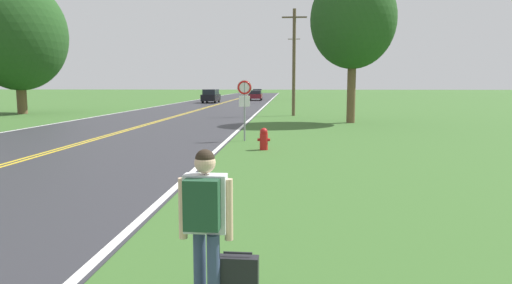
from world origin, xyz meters
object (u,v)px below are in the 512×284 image
object	(u,v)px
tree_behind_sign	(18,35)
car_dark_green_hatchback_mid_far	(257,93)
traffic_sign	(244,95)
car_black_van_approaching	(211,96)
fire_hydrant	(264,139)
suitcase	(238,282)
tree_left_verge	(353,20)
car_maroon_suv_mid_near	(256,95)
hitchhiker_person	(205,213)

from	to	relation	value
tree_behind_sign	car_dark_green_hatchback_mid_far	xyz separation A→B (m)	(15.30, 47.75, -5.25)
traffic_sign	car_black_van_approaching	xyz separation A→B (m)	(-7.86, 38.25, -0.98)
fire_hydrant	traffic_sign	bearing A→B (deg)	110.38
suitcase	traffic_sign	size ratio (longest dim) A/B	0.24
traffic_sign	tree_left_verge	size ratio (longest dim) A/B	0.28
car_maroon_suv_mid_near	car_dark_green_hatchback_mid_far	size ratio (longest dim) A/B	1.16
hitchhiker_person	traffic_sign	xyz separation A→B (m)	(-0.93, 13.94, 0.85)
tree_left_verge	car_dark_green_hatchback_mid_far	size ratio (longest dim) A/B	2.39
hitchhiker_person	fire_hydrant	xyz separation A→B (m)	(-0.01, 11.48, -0.62)
hitchhiker_person	car_dark_green_hatchback_mid_far	xyz separation A→B (m)	(-4.68, 77.76, -0.23)
car_black_van_approaching	hitchhiker_person	bearing A→B (deg)	-170.39
suitcase	car_dark_green_hatchback_mid_far	xyz separation A→B (m)	(-5.00, 77.72, 0.51)
hitchhiker_person	car_maroon_suv_mid_near	world-z (taller)	hitchhiker_person
suitcase	tree_left_verge	world-z (taller)	tree_left_verge
fire_hydrant	tree_left_verge	size ratio (longest dim) A/B	0.09
hitchhiker_person	suitcase	distance (m)	0.81
car_dark_green_hatchback_mid_far	car_maroon_suv_mid_near	bearing A→B (deg)	0.58
hitchhiker_person	car_dark_green_hatchback_mid_far	distance (m)	77.90
traffic_sign	tree_left_verge	distance (m)	11.62
suitcase	car_black_van_approaching	distance (m)	52.94
fire_hydrant	car_dark_green_hatchback_mid_far	bearing A→B (deg)	94.02
traffic_sign	car_black_van_approaching	bearing A→B (deg)	101.62
fire_hydrant	car_black_van_approaching	world-z (taller)	car_black_van_approaching
tree_behind_sign	car_maroon_suv_mid_near	world-z (taller)	tree_behind_sign
tree_left_verge	tree_behind_sign	xyz separation A→B (m)	(-24.57, 6.74, -0.02)
traffic_sign	car_maroon_suv_mid_near	distance (m)	47.61
fire_hydrant	tree_left_verge	bearing A→B (deg)	68.67
tree_left_verge	car_black_van_approaching	bearing A→B (deg)	114.83
tree_left_verge	tree_behind_sign	distance (m)	25.47
hitchhiker_person	car_black_van_approaching	size ratio (longest dim) A/B	0.35
car_maroon_suv_mid_near	car_dark_green_hatchback_mid_far	bearing A→B (deg)	-178.13
tree_left_verge	car_maroon_suv_mid_near	xyz separation A→B (m)	(-8.45, 38.17, -5.25)
traffic_sign	car_dark_green_hatchback_mid_far	bearing A→B (deg)	93.36
fire_hydrant	tree_left_verge	distance (m)	13.86
traffic_sign	tree_behind_sign	size ratio (longest dim) A/B	0.24
hitchhiker_person	car_dark_green_hatchback_mid_far	size ratio (longest dim) A/B	0.44
tree_behind_sign	car_maroon_suv_mid_near	distance (m)	35.71
car_black_van_approaching	car_maroon_suv_mid_near	distance (m)	10.49
suitcase	traffic_sign	world-z (taller)	traffic_sign
hitchhiker_person	fire_hydrant	distance (m)	11.50
car_black_van_approaching	car_maroon_suv_mid_near	xyz separation A→B (m)	(4.93, 9.26, -0.08)
traffic_sign	tree_behind_sign	world-z (taller)	tree_behind_sign
car_black_van_approaching	car_dark_green_hatchback_mid_far	size ratio (longest dim) A/B	1.25
hitchhiker_person	fire_hydrant	size ratio (longest dim) A/B	2.13
tree_behind_sign	car_maroon_suv_mid_near	xyz separation A→B (m)	(16.12, 31.44, -5.23)
suitcase	tree_left_verge	distance (m)	24.31
traffic_sign	tree_left_verge	xyz separation A→B (m)	(5.52, 9.33, 4.19)
hitchhiker_person	tree_left_verge	xyz separation A→B (m)	(4.59, 23.27, 5.04)
tree_behind_sign	traffic_sign	bearing A→B (deg)	-40.15
traffic_sign	car_dark_green_hatchback_mid_far	world-z (taller)	traffic_sign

